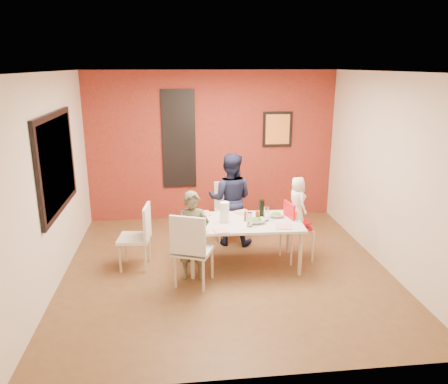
{
  "coord_description": "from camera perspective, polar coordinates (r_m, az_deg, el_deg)",
  "views": [
    {
      "loc": [
        -0.67,
        -5.59,
        2.79
      ],
      "look_at": [
        0.0,
        0.3,
        1.05
      ],
      "focal_mm": 35.0,
      "sensor_mm": 36.0,
      "label": 1
    }
  ],
  "objects": [
    {
      "name": "child_near",
      "position": [
        5.82,
        -4.09,
        -5.73
      ],
      "size": [
        0.47,
        0.33,
        1.21
      ],
      "primitive_type": "imported",
      "rotation": [
        0.0,
        0.0,
        -0.1
      ],
      "color": "#51503A",
      "rests_on": "ground"
    },
    {
      "name": "condiment_brown",
      "position": [
        6.13,
        2.79,
        -3.2
      ],
      "size": [
        0.04,
        0.04,
        0.15
      ],
      "primitive_type": "cylinder",
      "color": "brown",
      "rests_on": "dining_table"
    },
    {
      "name": "brick_accent_wall",
      "position": [
        7.98,
        -1.57,
        5.95
      ],
      "size": [
        4.5,
        0.02,
        2.7
      ],
      "primitive_type": "cube",
      "color": "maroon",
      "rests_on": "ground"
    },
    {
      "name": "picture_window_frame",
      "position": [
        6.12,
        -21.05,
        3.57
      ],
      "size": [
        0.05,
        1.7,
        1.3
      ],
      "primitive_type": "cube",
      "color": "black",
      "rests_on": "wall_left"
    },
    {
      "name": "art_print_frame",
      "position": [
        8.1,
        6.99,
        8.14
      ],
      "size": [
        0.54,
        0.03,
        0.64
      ],
      "primitive_type": "cube",
      "color": "black",
      "rests_on": "wall_back"
    },
    {
      "name": "wine_glass_a",
      "position": [
        5.93,
        3.36,
        -3.6
      ],
      "size": [
        0.07,
        0.07,
        0.2
      ],
      "primitive_type": "cylinder",
      "color": "silver",
      "rests_on": "dining_table"
    },
    {
      "name": "wine_bottle",
      "position": [
        6.19,
        4.93,
        -2.31
      ],
      "size": [
        0.08,
        0.08,
        0.29
      ],
      "primitive_type": "cylinder",
      "color": "black",
      "rests_on": "dining_table"
    },
    {
      "name": "wine_glass_b",
      "position": [
        6.16,
        5.53,
        -2.86
      ],
      "size": [
        0.07,
        0.07,
        0.2
      ],
      "primitive_type": "cylinder",
      "color": "white",
      "rests_on": "dining_table"
    },
    {
      "name": "ground",
      "position": [
        6.28,
        0.31,
        -10.0
      ],
      "size": [
        4.5,
        4.5,
        0.0
      ],
      "primitive_type": "plane",
      "color": "brown",
      "rests_on": "ground"
    },
    {
      "name": "wall_right",
      "position": [
        6.47,
        20.55,
        2.44
      ],
      "size": [
        0.02,
        4.5,
        2.7
      ],
      "primitive_type": "cube",
      "color": "beige",
      "rests_on": "ground"
    },
    {
      "name": "condiment_red",
      "position": [
        6.13,
        4.3,
        -3.18
      ],
      "size": [
        0.04,
        0.04,
        0.15
      ],
      "primitive_type": "cylinder",
      "color": "red",
      "rests_on": "dining_table"
    },
    {
      "name": "chair_left",
      "position": [
        6.25,
        -10.95,
        -5.3
      ],
      "size": [
        0.47,
        0.47,
        0.92
      ],
      "rotation": [
        0.0,
        0.0,
        4.6
      ],
      "color": "white",
      "rests_on": "ground"
    },
    {
      "name": "glassblock_surround",
      "position": [
        7.91,
        -5.93,
        6.88
      ],
      "size": [
        0.6,
        0.03,
        1.76
      ],
      "primitive_type": "cube",
      "color": "black",
      "rests_on": "wall_back"
    },
    {
      "name": "condiment_green",
      "position": [
        6.15,
        4.53,
        -3.16
      ],
      "size": [
        0.04,
        0.04,
        0.15
      ],
      "primitive_type": "cylinder",
      "color": "#3E7D29",
      "rests_on": "dining_table"
    },
    {
      "name": "child_far",
      "position": [
        6.9,
        0.82,
        -0.95
      ],
      "size": [
        0.84,
        0.73,
        1.48
      ],
      "primitive_type": "imported",
      "rotation": [
        0.0,
        0.0,
        2.87
      ],
      "color": "black",
      "rests_on": "ground"
    },
    {
      "name": "sippy_cup",
      "position": [
        6.31,
        9.28,
        -2.97
      ],
      "size": [
        0.06,
        0.06,
        0.11
      ],
      "primitive_type": "cylinder",
      "color": "orange",
      "rests_on": "dining_table"
    },
    {
      "name": "wall_back",
      "position": [
        8.0,
        -1.58,
        5.98
      ],
      "size": [
        4.5,
        0.02,
        2.7
      ],
      "primitive_type": "cube",
      "color": "beige",
      "rests_on": "ground"
    },
    {
      "name": "chair_near",
      "position": [
        5.61,
        -4.31,
        -7.11
      ],
      "size": [
        0.6,
        0.6,
        1.0
      ],
      "rotation": [
        0.0,
        0.0,
        2.76
      ],
      "color": "beige",
      "rests_on": "ground"
    },
    {
      "name": "wall_front",
      "position": [
        3.7,
        4.49,
        -6.6
      ],
      "size": [
        4.5,
        0.02,
        2.7
      ],
      "primitive_type": "cube",
      "color": "beige",
      "rests_on": "ground"
    },
    {
      "name": "plate_near_right",
      "position": [
        5.99,
        7.8,
        -4.49
      ],
      "size": [
        0.24,
        0.24,
        0.01
      ],
      "primitive_type": "cube",
      "rotation": [
        0.0,
        0.0,
        -0.18
      ],
      "color": "white",
      "rests_on": "dining_table"
    },
    {
      "name": "chair_far",
      "position": [
        7.2,
        0.55,
        -2.02
      ],
      "size": [
        0.45,
        0.45,
        0.93
      ],
      "rotation": [
        0.0,
        0.0,
        0.03
      ],
      "color": "silver",
      "rests_on": "ground"
    },
    {
      "name": "picture_window_pane",
      "position": [
        6.12,
        -20.91,
        3.58
      ],
      "size": [
        0.02,
        1.55,
        1.15
      ],
      "primitive_type": "cube",
      "color": "black",
      "rests_on": "wall_left"
    },
    {
      "name": "paper_towel_roll",
      "position": [
        6.07,
        0.08,
        -2.65
      ],
      "size": [
        0.13,
        0.13,
        0.29
      ],
      "primitive_type": "cylinder",
      "color": "white",
      "rests_on": "dining_table"
    },
    {
      "name": "ceiling",
      "position": [
        5.63,
        0.36,
        15.44
      ],
      "size": [
        4.5,
        4.5,
        0.02
      ],
      "primitive_type": "cube",
      "color": "white",
      "rests_on": "wall_back"
    },
    {
      "name": "wall_left",
      "position": [
        5.99,
        -21.59,
        1.27
      ],
      "size": [
        0.02,
        4.5,
        2.7
      ],
      "primitive_type": "cube",
      "color": "beige",
      "rests_on": "ground"
    },
    {
      "name": "plate_near_left",
      "position": [
        5.79,
        -0.38,
        -5.07
      ],
      "size": [
        0.23,
        0.23,
        0.01
      ],
      "primitive_type": "cube",
      "rotation": [
        0.0,
        0.0,
        0.18
      ],
      "color": "white",
      "rests_on": "dining_table"
    },
    {
      "name": "salad_bowl_a",
      "position": [
        6.09,
        4.22,
        -3.76
      ],
      "size": [
        0.25,
        0.25,
        0.06
      ],
      "primitive_type": "imported",
      "rotation": [
        0.0,
        0.0,
        0.03
      ],
      "color": "silver",
      "rests_on": "dining_table"
    },
    {
      "name": "glassblock_strip",
      "position": [
        7.91,
        -5.94,
        6.88
      ],
      "size": [
        0.55,
        0.03,
        1.7
      ],
      "primitive_type": "cube",
      "color": "silver",
      "rests_on": "wall_back"
    },
    {
      "name": "toddler",
      "position": [
        6.35,
        9.55,
        -1.27
      ],
      "size": [
        0.31,
        0.4,
        0.73
      ],
      "primitive_type": "imported",
      "rotation": [
        0.0,
        0.0,
        1.83
      ],
      "color": "white",
      "rests_on": "high_chair"
    },
    {
      "name": "art_print_canvas",
      "position": [
        8.09,
        7.02,
        8.13
      ],
      "size": [
        0.44,
        0.01,
        0.54
      ],
      "primitive_type": "cube",
      "color": "#FB9F37",
      "rests_on": "wall_back"
    },
    {
      "name": "salad_bowl_b",
      "position": [
        6.36,
        6.83,
        -3.01
      ],
      "size": [
        0.25,
        0.25,
        0.05
      ],
      "primitive_type": "imported",
      "rotation": [
        0.0,
        0.0,
        -0.24
      ],
      "color": "silver",
      "rests_on": "dining_table"
    },
    {
      "name": "dining_table",
      "position": [
        6.17,
        2.6,
        -4.34
      ],
      "size": [
        1.64,
        0.95,
        0.67
      ],
      "rotation": [
        0.0,
        0.0,
        -0.04
      ],
      "color": "silver",
      "rests_on": "ground"
    },
    {
      "name": "high_chair",
      "position": [
        6.45,
        9.24,
        -4.31
      ],
      "size": [
        0.45,
        0.45,
        0.9
      ],
      "rotation": [
        0.0,
        0.0,
        1.79
      ],
      "color": "red",
      "rests_on": "ground"
    },
    {
      "name": "plate_far_mid",
      "position": [
        6.5,
        2.45,
        -2.65
      ],
      "size": [
        0.27,
        0.27,
        0.01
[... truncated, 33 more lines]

